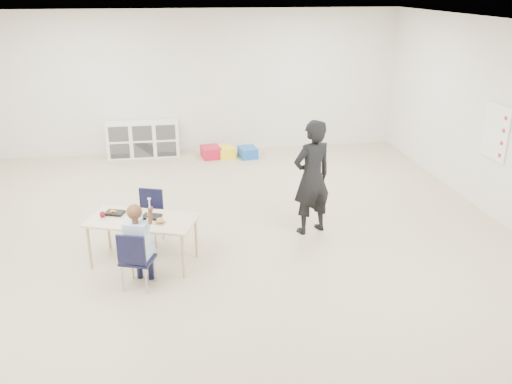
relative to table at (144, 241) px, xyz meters
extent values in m
plane|color=beige|center=(1.04, 0.22, -0.30)|extent=(9.00, 9.00, 0.00)
plane|color=white|center=(1.04, 0.22, 2.50)|extent=(9.00, 9.00, 0.00)
cube|color=white|center=(1.04, 4.72, 1.10)|extent=(8.00, 0.02, 2.80)
cube|color=beige|center=(0.00, 0.00, 0.28)|extent=(1.44, 1.05, 0.03)
cube|color=black|center=(0.12, 0.02, 0.31)|extent=(0.26, 0.22, 0.03)
cube|color=black|center=(-0.33, 0.20, 0.31)|extent=(0.26, 0.22, 0.03)
cube|color=white|center=(-0.03, -0.09, 0.34)|extent=(0.09, 0.09, 0.10)
ellipsoid|color=tan|center=(0.22, -0.16, 0.33)|extent=(0.09, 0.09, 0.07)
sphere|color=maroon|center=(-0.11, 0.10, 0.33)|extent=(0.07, 0.07, 0.07)
sphere|color=maroon|center=(-0.47, 0.13, 0.33)|extent=(0.07, 0.07, 0.07)
cube|color=white|center=(-0.16, 4.50, 0.05)|extent=(1.40, 0.40, 0.70)
cube|color=white|center=(5.02, 0.82, 0.95)|extent=(0.02, 0.60, 0.80)
imported|color=black|center=(2.25, 0.57, 0.50)|extent=(0.68, 0.56, 1.60)
cube|color=red|center=(1.15, 4.20, -0.19)|extent=(0.41, 0.50, 0.22)
cube|color=yellow|center=(1.44, 4.20, -0.20)|extent=(0.39, 0.46, 0.20)
cube|color=blue|center=(1.88, 4.11, -0.20)|extent=(0.38, 0.46, 0.20)
camera|label=1|loc=(0.43, -6.11, 2.96)|focal=38.00mm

